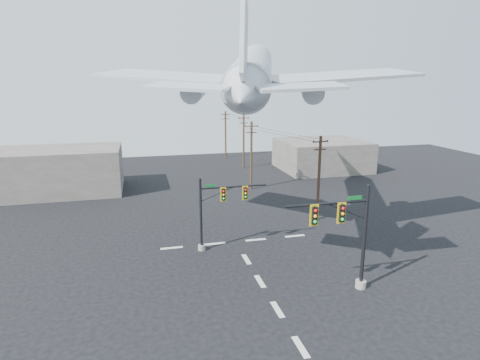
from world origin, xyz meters
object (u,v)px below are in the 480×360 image
object	(u,v)px
signal_mast_near	(349,237)
utility_pole_a	(319,177)
airliner	(253,72)
utility_pole_b	(251,154)
utility_pole_d	(226,134)
signal_mast_far	(215,211)
utility_pole_c	(244,140)

from	to	relation	value
signal_mast_near	utility_pole_a	distance (m)	15.46
airliner	signal_mast_near	bearing A→B (deg)	-144.30
signal_mast_near	utility_pole_a	xyz separation A→B (m)	(4.55, 14.76, 0.69)
signal_mast_near	utility_pole_b	world-z (taller)	utility_pole_b
utility_pole_a	utility_pole_d	size ratio (longest dim) A/B	1.01
signal_mast_far	utility_pole_a	bearing A→B (deg)	22.64
utility_pole_a	airliner	xyz separation A→B (m)	(-8.28, -2.82, 10.80)
utility_pole_d	airliner	distance (m)	43.33
signal_mast_near	utility_pole_a	world-z (taller)	utility_pole_a
signal_mast_near	utility_pole_d	world-z (taller)	utility_pole_d
utility_pole_a	utility_pole_d	xyz separation A→B (m)	(-1.97, 38.66, -0.03)
utility_pole_a	utility_pole_b	bearing A→B (deg)	98.05
signal_mast_far	utility_pole_d	distance (m)	45.00
signal_mast_far	utility_pole_c	world-z (taller)	utility_pole_c
utility_pole_b	signal_mast_far	bearing A→B (deg)	-98.69
utility_pole_c	utility_pole_a	bearing A→B (deg)	-90.70
utility_pole_b	airliner	world-z (taller)	airliner
signal_mast_near	signal_mast_far	size ratio (longest dim) A/B	1.18
signal_mast_far	airliner	xyz separation A→B (m)	(3.99, 2.30, 12.07)
signal_mast_near	airliner	distance (m)	16.99
utility_pole_a	airliner	distance (m)	13.90
utility_pole_b	utility_pole_c	world-z (taller)	utility_pole_b
signal_mast_near	utility_pole_c	bearing A→B (deg)	85.26
utility_pole_c	airliner	distance (m)	33.77
utility_pole_b	signal_mast_near	bearing A→B (deg)	-76.34
signal_mast_near	airliner	xyz separation A→B (m)	(-3.74, 11.94, 11.50)
utility_pole_c	signal_mast_far	bearing A→B (deg)	-111.32
signal_mast_near	airliner	size ratio (longest dim) A/B	0.26
signal_mast_near	utility_pole_d	distance (m)	53.49
signal_mast_near	utility_pole_d	size ratio (longest dim) A/B	0.85
utility_pole_c	utility_pole_d	xyz separation A→B (m)	(-1.00, 10.31, -0.09)
signal_mast_far	utility_pole_a	size ratio (longest dim) A/B	0.72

